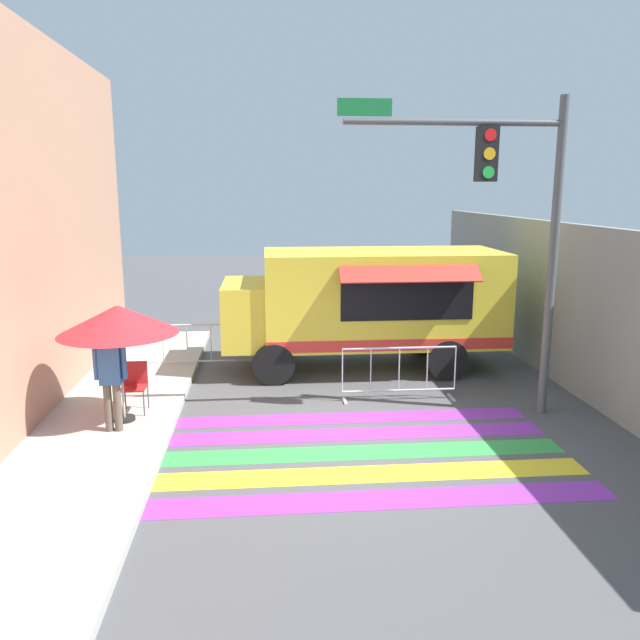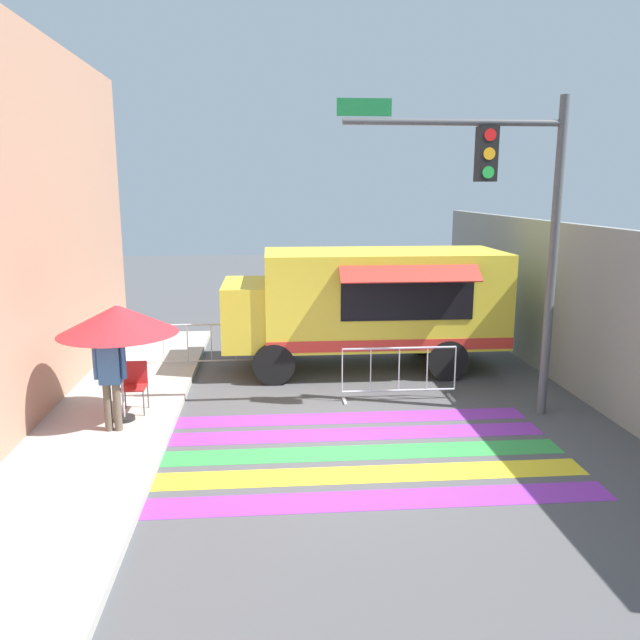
% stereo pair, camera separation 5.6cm
% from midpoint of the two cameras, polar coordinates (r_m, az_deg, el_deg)
% --- Properties ---
extents(ground_plane, '(60.00, 60.00, 0.00)m').
position_cam_midpoint_polar(ground_plane, '(10.22, 3.37, -11.42)').
color(ground_plane, '#4C4C4F').
extents(sidewalk_left, '(4.40, 16.00, 0.13)m').
position_cam_midpoint_polar(sidewalk_left, '(10.81, -25.91, -10.94)').
color(sidewalk_left, '#A8A59E').
rests_on(sidewalk_left, ground_plane).
extents(concrete_wall_right, '(0.20, 16.00, 3.36)m').
position_cam_midpoint_polar(concrete_wall_right, '(13.95, 21.42, 1.32)').
color(concrete_wall_right, gray).
rests_on(concrete_wall_right, ground_plane).
extents(crosswalk_painted, '(6.40, 3.60, 0.01)m').
position_cam_midpoint_polar(crosswalk_painted, '(9.98, 3.59, -11.99)').
color(crosswalk_painted, purple).
rests_on(crosswalk_painted, ground_plane).
extents(food_truck, '(6.20, 2.80, 2.69)m').
position_cam_midpoint_polar(food_truck, '(14.09, 3.66, 1.80)').
color(food_truck, yellow).
rests_on(food_truck, ground_plane).
extents(traffic_signal_pole, '(3.91, 0.29, 5.58)m').
position_cam_midpoint_polar(traffic_signal_pole, '(11.34, 17.17, 10.01)').
color(traffic_signal_pole, '#515456').
rests_on(traffic_signal_pole, ground_plane).
extents(patio_umbrella, '(1.99, 1.99, 2.02)m').
position_cam_midpoint_polar(patio_umbrella, '(10.93, -18.13, 0.00)').
color(patio_umbrella, black).
rests_on(patio_umbrella, sidewalk_left).
extents(folding_chair, '(0.43, 0.43, 0.89)m').
position_cam_midpoint_polar(folding_chair, '(11.66, -16.74, -5.45)').
color(folding_chair, '#4C4C51').
rests_on(folding_chair, sidewalk_left).
extents(vendor_person, '(0.53, 0.23, 1.71)m').
position_cam_midpoint_polar(vendor_person, '(10.70, -18.74, -4.67)').
color(vendor_person, brown).
rests_on(vendor_person, sidewalk_left).
extents(barricade_front, '(2.24, 0.44, 1.06)m').
position_cam_midpoint_polar(barricade_front, '(12.23, 7.10, -4.88)').
color(barricade_front, '#B7BABF').
rests_on(barricade_front, ground_plane).
extents(barricade_side, '(2.17, 0.44, 1.06)m').
position_cam_midpoint_polar(barricade_side, '(14.40, -10.04, -2.41)').
color(barricade_side, '#B7BABF').
rests_on(barricade_side, ground_plane).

